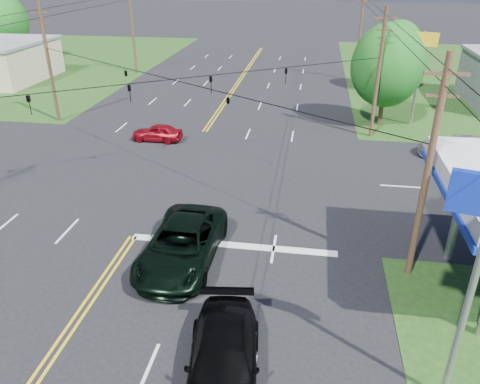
% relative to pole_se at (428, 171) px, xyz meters
% --- Properties ---
extents(ground, '(280.00, 280.00, 0.00)m').
position_rel_pole_se_xyz_m(ground, '(-13.00, 9.00, -4.92)').
color(ground, black).
rests_on(ground, ground).
extents(stop_bar, '(10.00, 0.50, 0.02)m').
position_rel_pole_se_xyz_m(stop_bar, '(-8.00, 1.00, -4.92)').
color(stop_bar, silver).
rests_on(stop_bar, ground).
extents(pole_se, '(1.60, 0.28, 9.50)m').
position_rel_pole_se_xyz_m(pole_se, '(0.00, 0.00, 0.00)').
color(pole_se, '#3B2A19').
rests_on(pole_se, ground).
extents(pole_nw, '(1.60, 0.28, 9.50)m').
position_rel_pole_se_xyz_m(pole_nw, '(-26.00, 18.00, 0.00)').
color(pole_nw, '#3B2A19').
rests_on(pole_nw, ground).
extents(pole_ne, '(1.60, 0.28, 9.50)m').
position_rel_pole_se_xyz_m(pole_ne, '(0.00, 18.00, 0.00)').
color(pole_ne, '#3B2A19').
rests_on(pole_ne, ground).
extents(pole_left_far, '(1.60, 0.28, 10.00)m').
position_rel_pole_se_xyz_m(pole_left_far, '(-26.00, 37.00, 0.25)').
color(pole_left_far, '#3B2A19').
rests_on(pole_left_far, ground).
extents(pole_right_far, '(1.60, 0.28, 10.00)m').
position_rel_pole_se_xyz_m(pole_right_far, '(0.00, 37.00, 0.25)').
color(pole_right_far, '#3B2A19').
rests_on(pole_right_far, ground).
extents(span_wire_signals, '(26.00, 18.00, 1.13)m').
position_rel_pole_se_xyz_m(span_wire_signals, '(-13.00, 9.00, 1.08)').
color(span_wire_signals, black).
rests_on(span_wire_signals, ground).
extents(power_lines, '(26.04, 100.00, 0.64)m').
position_rel_pole_se_xyz_m(power_lines, '(-13.00, 7.00, 3.68)').
color(power_lines, black).
rests_on(power_lines, ground).
extents(tree_right_a, '(5.70, 5.70, 8.18)m').
position_rel_pole_se_xyz_m(tree_right_a, '(1.00, 21.00, -0.05)').
color(tree_right_a, '#3B2A19').
rests_on(tree_right_a, ground).
extents(tree_right_b, '(4.94, 4.94, 7.09)m').
position_rel_pole_se_xyz_m(tree_right_b, '(3.50, 33.00, -0.70)').
color(tree_right_b, '#3B2A19').
rests_on(tree_right_b, ground).
extents(tree_far_l, '(6.08, 6.08, 8.72)m').
position_rel_pole_se_xyz_m(tree_far_l, '(-45.00, 41.00, 0.28)').
color(tree_far_l, '#3B2A19').
rests_on(tree_far_l, ground).
extents(pickup_dkgreen, '(3.19, 6.67, 1.83)m').
position_rel_pole_se_xyz_m(pickup_dkgreen, '(-10.00, -0.65, -4.00)').
color(pickup_dkgreen, black).
rests_on(pickup_dkgreen, ground).
extents(suv_black, '(3.01, 5.96, 1.66)m').
position_rel_pole_se_xyz_m(suv_black, '(-6.92, -7.00, -4.09)').
color(suv_black, black).
rests_on(suv_black, ground).
extents(sedan_red, '(3.79, 1.57, 1.28)m').
position_rel_pole_se_xyz_m(sedan_red, '(-16.08, 14.50, -4.27)').
color(sedan_red, maroon).
rests_on(sedan_red, ground).
extents(sedan_far, '(5.50, 2.68, 1.54)m').
position_rel_pole_se_xyz_m(sedan_far, '(5.56, 14.50, -4.14)').
color(sedan_far, silver).
rests_on(sedan_far, ground).
extents(polesign_ne, '(2.04, 0.82, 7.45)m').
position_rel_pole_se_xyz_m(polesign_ne, '(3.58, 21.52, 0.80)').
color(polesign_ne, '#A5A5AA').
rests_on(polesign_ne, ground).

